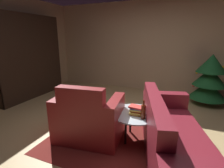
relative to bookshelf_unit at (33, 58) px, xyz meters
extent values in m
plane|color=tan|center=(2.96, -0.94, -1.04)|extent=(7.63, 7.63, 0.00)
cube|color=tan|center=(2.96, 1.74, 0.26)|extent=(6.48, 0.06, 2.59)
cube|color=maroon|center=(2.95, -1.12, -1.04)|extent=(2.25, 1.81, 0.01)
cube|color=black|center=(0.13, -0.10, 0.03)|extent=(0.03, 2.00, 2.14)
cube|color=black|center=(-0.03, 0.89, 0.03)|extent=(0.34, 0.02, 2.14)
cube|color=black|center=(-0.03, -0.10, -1.03)|extent=(0.31, 1.95, 0.03)
cube|color=black|center=(-0.03, -0.10, -0.68)|extent=(0.31, 1.95, 0.03)
cube|color=black|center=(-0.03, -0.10, -0.32)|extent=(0.31, 1.95, 0.02)
cube|color=black|center=(-0.03, -0.10, 0.03)|extent=(0.31, 1.95, 0.02)
cube|color=black|center=(-0.03, -0.10, 0.38)|extent=(0.31, 1.95, 0.02)
cube|color=black|center=(-0.03, -0.10, 0.74)|extent=(0.31, 1.95, 0.02)
cube|color=black|center=(-0.03, -0.10, 1.09)|extent=(0.31, 1.95, 0.03)
cube|color=black|center=(-0.15, -0.10, -0.38)|extent=(0.05, 0.90, 0.56)
cube|color=black|center=(-0.13, -0.10, -0.38)|extent=(0.03, 0.93, 0.59)
cube|color=red|center=(-0.11, 0.81, -0.86)|extent=(0.16, 0.05, 0.30)
cube|color=#904790|center=(-0.08, 0.76, -0.92)|extent=(0.21, 0.05, 0.19)
cube|color=gold|center=(-0.11, 0.71, -0.91)|extent=(0.16, 0.04, 0.22)
cube|color=gold|center=(-0.08, 0.67, -0.87)|extent=(0.22, 0.05, 0.29)
cube|color=#433D25|center=(-0.08, 0.62, -0.92)|extent=(0.21, 0.03, 0.19)
cube|color=#B63330|center=(-0.10, 0.82, 0.18)|extent=(0.18, 0.03, 0.28)
cube|color=red|center=(-0.09, 0.78, 0.18)|extent=(0.20, 0.04, 0.28)
cube|color=#B53931|center=(-0.07, 0.74, 0.15)|extent=(0.24, 0.03, 0.21)
cube|color=#3B734B|center=(-0.10, 0.70, 0.17)|extent=(0.18, 0.04, 0.26)
cube|color=#B33130|center=(-0.08, 0.66, 0.15)|extent=(0.22, 0.03, 0.21)
cube|color=#BF999C|center=(-0.09, 0.84, 0.55)|extent=(0.21, 0.04, 0.30)
cube|color=#214593|center=(-0.09, 0.80, 0.52)|extent=(0.19, 0.04, 0.25)
cube|color=navy|center=(-0.09, 0.75, 0.49)|extent=(0.20, 0.04, 0.19)
cube|color=gold|center=(-0.10, 0.70, 0.51)|extent=(0.18, 0.04, 0.23)
cube|color=#893D8E|center=(-0.08, 0.65, 0.53)|extent=(0.22, 0.05, 0.26)
cube|color=#1B3C9A|center=(-0.06, 0.83, 0.86)|extent=(0.25, 0.04, 0.23)
cube|color=#B03D17|center=(-0.08, 0.79, 0.90)|extent=(0.22, 0.03, 0.30)
cube|color=#245297|center=(-0.09, 0.75, 0.88)|extent=(0.20, 0.03, 0.25)
cube|color=#7E5697|center=(-0.10, 0.71, 0.86)|extent=(0.18, 0.04, 0.21)
cube|color=gold|center=(-0.07, 0.67, 0.85)|extent=(0.24, 0.04, 0.20)
cube|color=gold|center=(-0.08, 0.62, 0.87)|extent=(0.21, 0.04, 0.24)
cube|color=maroon|center=(2.45, -1.29, -0.83)|extent=(0.77, 0.80, 0.42)
cube|color=maroon|center=(2.49, -1.56, -0.37)|extent=(0.70, 0.25, 0.51)
cube|color=maroon|center=(2.87, -1.23, -0.69)|extent=(0.25, 0.72, 0.70)
cube|color=maroon|center=(2.04, -1.35, -0.69)|extent=(0.25, 0.72, 0.70)
ellipsoid|color=gray|center=(2.44, -1.22, -0.53)|extent=(0.30, 0.22, 0.18)
sphere|color=gray|center=(2.45, -1.09, -0.48)|extent=(0.13, 0.13, 0.13)
cube|color=maroon|center=(3.75, -1.29, -0.85)|extent=(1.16, 1.72, 0.39)
cube|color=maroon|center=(3.47, -1.37, -0.42)|extent=(0.60, 1.56, 0.47)
cube|color=maroon|center=(3.50, -0.44, -0.72)|extent=(0.78, 0.40, 0.64)
cylinder|color=black|center=(3.34, -1.07, -0.83)|extent=(0.04, 0.04, 0.43)
cylinder|color=black|center=(3.01, -0.88, -0.83)|extent=(0.04, 0.04, 0.43)
cylinder|color=black|center=(3.04, -1.24, -0.83)|extent=(0.04, 0.04, 0.43)
cylinder|color=silver|center=(3.13, -1.05, -0.60)|extent=(0.76, 0.76, 0.02)
cube|color=#E0C94F|center=(3.16, -1.09, -0.58)|extent=(0.18, 0.15, 0.03)
cube|color=gold|center=(3.16, -1.09, -0.56)|extent=(0.18, 0.17, 0.02)
cube|color=#B6262D|center=(3.16, -1.07, -0.54)|extent=(0.20, 0.12, 0.02)
cube|color=gold|center=(3.16, -1.08, -0.52)|extent=(0.22, 0.17, 0.03)
cube|color=#3B4A81|center=(3.16, -1.08, -0.50)|extent=(0.18, 0.15, 0.02)
cube|color=red|center=(3.16, -1.08, -0.47)|extent=(0.23, 0.17, 0.03)
cylinder|color=#5C230F|center=(3.29, -1.19, -0.49)|extent=(0.07, 0.07, 0.21)
cylinder|color=#5C230F|center=(3.29, -1.19, -0.35)|extent=(0.03, 0.03, 0.07)
cylinder|color=brown|center=(4.35, 1.11, -0.97)|extent=(0.08, 0.08, 0.14)
cone|color=#195728|center=(4.35, 1.11, -0.69)|extent=(0.83, 0.83, 0.43)
cone|color=#195728|center=(4.35, 1.11, -0.37)|extent=(0.75, 0.75, 0.43)
cone|color=#195728|center=(4.35, 1.11, -0.05)|extent=(0.66, 0.66, 0.43)
sphere|color=yellow|center=(4.42, 1.40, -0.34)|extent=(0.06, 0.06, 0.06)
sphere|color=red|center=(4.04, 1.24, -0.65)|extent=(0.07, 0.07, 0.07)
sphere|color=yellow|center=(4.60, 1.18, -0.14)|extent=(0.08, 0.08, 0.08)
sphere|color=red|center=(4.54, 1.35, -0.47)|extent=(0.05, 0.05, 0.05)
sphere|color=yellow|center=(4.06, 1.21, -0.31)|extent=(0.06, 0.06, 0.06)
camera|label=1|loc=(3.75, -3.44, 0.55)|focal=27.59mm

